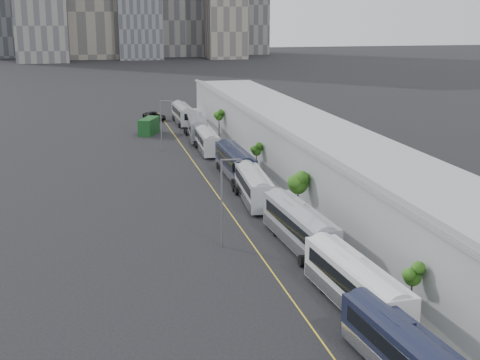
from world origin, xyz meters
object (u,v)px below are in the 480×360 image
object	(u,v)px
bus_7	(197,129)
shipping_container	(149,126)
bus_2	(355,289)
bus_6	(207,142)
bus_5	(235,165)
bus_1	(407,360)
street_lamp_near	(224,196)
bus_4	(253,188)
bus_8	(183,115)
bus_3	(299,230)
street_lamp_far	(162,122)
suv	(155,116)

from	to	relation	value
bus_7	shipping_container	size ratio (longest dim) A/B	2.21
bus_2	bus_6	world-z (taller)	bus_2
bus_5	bus_1	bearing A→B (deg)	-91.43
bus_1	street_lamp_near	xyz separation A→B (m)	(-5.94, 26.02, 3.40)
bus_4	bus_7	world-z (taller)	bus_7
bus_2	bus_8	size ratio (longest dim) A/B	1.03
bus_4	bus_8	world-z (taller)	bus_8
bus_3	bus_8	size ratio (longest dim) A/B	1.05
bus_8	street_lamp_near	distance (m)	72.44
bus_3	street_lamp_far	world-z (taller)	street_lamp_far
bus_6	shipping_container	bearing A→B (deg)	114.76
bus_1	bus_6	xyz separation A→B (m)	(0.01, 69.81, -0.02)
bus_1	street_lamp_near	distance (m)	26.91
bus_6	shipping_container	size ratio (longest dim) A/B	1.94
bus_4	suv	size ratio (longest dim) A/B	2.18
bus_6	bus_7	xyz separation A→B (m)	(0.24, 11.53, 0.19)
bus_2	bus_4	distance (m)	30.11
bus_3	shipping_container	distance (m)	63.89
bus_4	bus_8	bearing A→B (deg)	94.34
bus_1	bus_5	bearing A→B (deg)	83.64
bus_6	shipping_container	distance (m)	19.42
bus_3	suv	size ratio (longest dim) A/B	2.31
bus_2	street_lamp_far	distance (m)	62.09
bus_5	bus_7	bearing A→B (deg)	90.82
bus_7	bus_8	world-z (taller)	bus_7
bus_1	bus_4	world-z (taller)	bus_4
bus_2	shipping_container	xyz separation A→B (m)	(-8.40, 77.47, -0.19)
street_lamp_near	shipping_container	bearing A→B (deg)	91.45
bus_4	shipping_container	world-z (taller)	bus_4
bus_4	bus_5	distance (m)	12.19
bus_1	shipping_container	xyz separation A→B (m)	(-7.50, 87.73, -0.07)
bus_1	bus_2	distance (m)	10.30
suv	bus_5	bearing A→B (deg)	-107.20
street_lamp_near	bus_8	bearing A→B (deg)	85.21
bus_3	bus_5	bearing A→B (deg)	87.36
suv	bus_3	bearing A→B (deg)	-109.42
bus_8	street_lamp_far	distance (m)	27.37
bus_1	shipping_container	size ratio (longest dim) A/B	1.99
bus_7	bus_2	bearing A→B (deg)	-83.87
suv	street_lamp_near	bearing A→B (deg)	-114.44
street_lamp_far	suv	distance (m)	32.26
bus_1	bus_8	distance (m)	98.13
bus_1	suv	size ratio (longest dim) A/B	2.11
bus_3	suv	xyz separation A→B (m)	(-5.95, 79.37, -0.86)
street_lamp_far	bus_1	bearing A→B (deg)	-84.66
bus_7	bus_6	bearing A→B (deg)	-85.60
bus_8	street_lamp_near	xyz separation A→B (m)	(-6.04, -72.11, 3.31)
bus_2	street_lamp_near	world-z (taller)	street_lamp_near
bus_6	street_lamp_near	world-z (taller)	street_lamp_near
bus_3	street_lamp_near	bearing A→B (deg)	164.04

